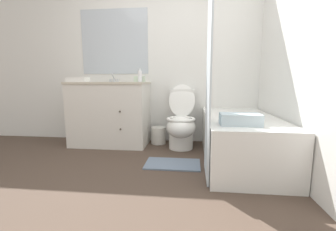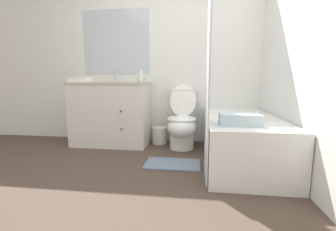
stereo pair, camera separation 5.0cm
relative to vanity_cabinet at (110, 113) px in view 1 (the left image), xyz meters
name	(u,v)px [view 1 (the left image)]	position (x,y,z in m)	size (l,w,h in m)	color
ground_plane	(142,198)	(0.78, -1.46, -0.45)	(14.00, 14.00, 0.00)	#47382D
wall_back	(167,57)	(0.78, 0.31, 0.80)	(8.00, 0.06, 2.50)	silver
wall_right	(289,47)	(2.13, -0.59, 0.80)	(0.05, 2.74, 2.50)	silver
vanity_cabinet	(110,113)	(0.00, 0.00, 0.00)	(1.07, 0.60, 0.89)	silver
sink_faucet	(114,80)	(0.00, 0.19, 0.47)	(0.14, 0.12, 0.12)	silver
toilet	(181,123)	(1.02, -0.07, -0.11)	(0.38, 0.67, 0.86)	white
bathtub	(240,138)	(1.71, -0.51, -0.20)	(0.77, 1.57, 0.51)	white
shower_curtain	(209,73)	(1.31, -0.97, 0.53)	(0.01, 0.51, 1.95)	silver
wastebasket	(158,135)	(0.68, 0.10, -0.33)	(0.21, 0.21, 0.24)	silver
tissue_box	(140,79)	(0.42, 0.07, 0.48)	(0.14, 0.12, 0.11)	silver
soap_dispenser	(140,76)	(0.45, -0.02, 0.52)	(0.06, 0.06, 0.18)	silver
hand_towel_folded	(78,80)	(-0.37, -0.17, 0.47)	(0.26, 0.17, 0.06)	white
bath_towel_folded	(240,119)	(1.59, -1.01, 0.11)	(0.36, 0.20, 0.10)	silver
bath_mat	(173,164)	(0.96, -0.73, -0.45)	(0.59, 0.35, 0.02)	slate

